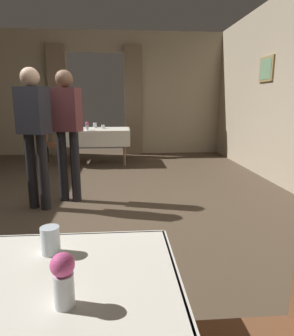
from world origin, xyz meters
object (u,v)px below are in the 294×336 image
at_px(glass_near_c, 50,240).
at_px(glass_mid_c, 103,127).
at_px(plate_mid_d, 79,129).
at_px(person_diner_standing_aside, 67,126).
at_px(flower_vase_mid, 87,126).
at_px(chair_mid_left, 50,140).
at_px(glass_mid_b, 95,125).
at_px(flower_vase_near, 63,278).
at_px(person_waiter_by_doorway, 34,128).
at_px(dining_table_mid, 99,134).

distance_m(glass_near_c, glass_mid_c, 5.49).
xyz_separation_m(plate_mid_d, person_diner_standing_aside, (0.23, -2.60, 0.27)).
bearing_deg(flower_vase_mid, glass_mid_c, 50.56).
distance_m(chair_mid_left, glass_mid_b, 1.03).
bearing_deg(flower_vase_near, person_waiter_by_doorway, 106.97).
relative_size(glass_mid_b, plate_mid_d, 0.49).
xyz_separation_m(dining_table_mid, person_diner_standing_aside, (-0.21, -2.56, 0.38)).
bearing_deg(person_waiter_by_doorway, chair_mid_left, 100.12).
bearing_deg(dining_table_mid, chair_mid_left, -177.16).
bearing_deg(dining_table_mid, plate_mid_d, 174.89).
bearing_deg(chair_mid_left, flower_vase_mid, -18.54).
xyz_separation_m(glass_near_c, glass_mid_c, (-0.15, 5.49, -0.01)).
relative_size(glass_near_c, plate_mid_d, 0.47).
bearing_deg(plate_mid_d, glass_mid_b, 35.80).
relative_size(glass_near_c, glass_mid_b, 0.97).
xyz_separation_m(flower_vase_near, person_diner_standing_aside, (-0.56, 3.21, 0.18)).
height_order(glass_near_c, glass_mid_b, glass_mid_b).
height_order(chair_mid_left, person_diner_standing_aside, person_diner_standing_aside).
height_order(plate_mid_d, person_diner_standing_aside, person_diner_standing_aside).
distance_m(flower_vase_near, person_diner_standing_aside, 3.27).
relative_size(flower_vase_near, glass_near_c, 1.53).
height_order(dining_table_mid, person_waiter_by_doorway, person_waiter_by_doorway).
bearing_deg(plate_mid_d, glass_mid_c, -0.31).
bearing_deg(flower_vase_near, glass_mid_c, 92.57).
relative_size(flower_vase_mid, plate_mid_d, 0.75).
distance_m(dining_table_mid, chair_mid_left, 1.05).
height_order(flower_vase_near, person_diner_standing_aside, person_diner_standing_aside).
height_order(plate_mid_d, person_waiter_by_doorway, person_waiter_by_doorway).
xyz_separation_m(glass_mid_b, glass_mid_c, (0.20, -0.24, -0.02)).
distance_m(dining_table_mid, flower_vase_mid, 0.44).
xyz_separation_m(dining_table_mid, chair_mid_left, (-1.04, -0.05, -0.13)).
bearing_deg(flower_vase_near, person_diner_standing_aside, 99.84).
height_order(dining_table_mid, plate_mid_d, plate_mid_d).
height_order(glass_near_c, person_diner_standing_aside, person_diner_standing_aside).
relative_size(flower_vase_mid, glass_mid_b, 1.54).
relative_size(flower_vase_near, glass_mid_c, 2.03).
bearing_deg(flower_vase_near, flower_vase_mid, 95.90).
bearing_deg(person_waiter_by_doorway, dining_table_mid, 79.14).
relative_size(flower_vase_mid, glass_mid_c, 2.10).
bearing_deg(glass_near_c, glass_mid_c, 91.55).
distance_m(glass_mid_b, person_waiter_by_doorway, 3.16).
relative_size(glass_near_c, glass_mid_c, 1.33).
bearing_deg(dining_table_mid, glass_mid_c, 22.25).
height_order(dining_table_mid, chair_mid_left, chair_mid_left).
bearing_deg(glass_mid_b, flower_vase_mid, -99.85).
xyz_separation_m(glass_mid_c, person_waiter_by_doorway, (-0.63, -2.88, 0.23)).
relative_size(flower_vase_near, plate_mid_d, 0.72).
relative_size(chair_mid_left, flower_vase_mid, 5.35).
height_order(glass_mid_b, person_diner_standing_aside, person_diner_standing_aside).
height_order(flower_vase_near, plate_mid_d, flower_vase_near).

